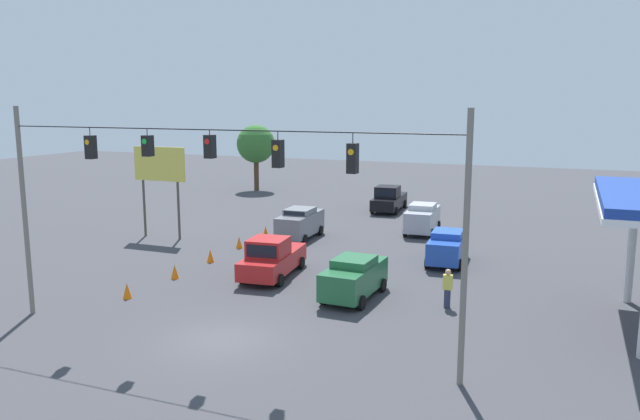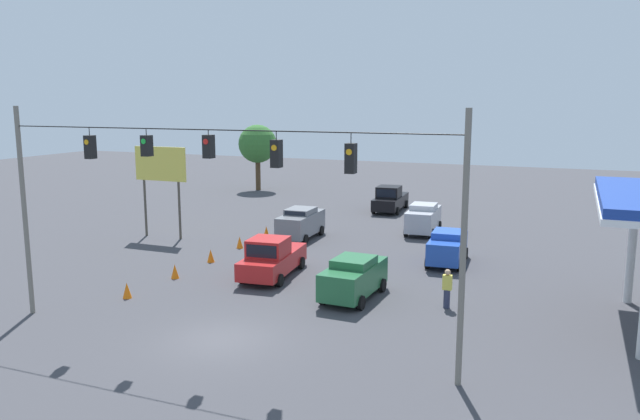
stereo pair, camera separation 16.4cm
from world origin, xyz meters
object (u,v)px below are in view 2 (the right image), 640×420
traffic_cone_nearest (127,290)px  traffic_cone_fourth (240,242)px  overhead_signal_span (212,195)px  tree_horizon_left (258,144)px  sedan_blue_oncoming_far (448,246)px  pickup_truck_red_withflow_mid (272,258)px  traffic_cone_third (211,256)px  pedestrian (447,289)px  sedan_grey_withflow_far (301,223)px  traffic_cone_second (175,271)px  pickup_truck_black_withflow_deep (390,199)px  sedan_green_crossing_near (354,277)px  roadside_billboard (161,171)px  traffic_cone_fifth (266,232)px  sedan_silver_oncoming_deep (423,218)px

traffic_cone_nearest → traffic_cone_fourth: 10.60m
overhead_signal_span → tree_horizon_left: bearing=-64.4°
sedan_blue_oncoming_far → pickup_truck_red_withflow_mid: size_ratio=0.81×
traffic_cone_third → pedestrian: 14.09m
traffic_cone_third → pickup_truck_red_withflow_mid: bearing=163.9°
sedan_blue_oncoming_far → sedan_grey_withflow_far: size_ratio=0.97×
tree_horizon_left → traffic_cone_fourth: bearing=115.2°
overhead_signal_span → traffic_cone_second: 10.77m
sedan_blue_oncoming_far → tree_horizon_left: 32.21m
pickup_truck_black_withflow_deep → tree_horizon_left: tree_horizon_left is taller
traffic_cone_nearest → tree_horizon_left: 35.65m
pickup_truck_black_withflow_deep → sedan_green_crossing_near: bearing=101.8°
overhead_signal_span → traffic_cone_third: 13.25m
pickup_truck_red_withflow_mid → traffic_cone_second: pickup_truck_red_withflow_mid is taller
pickup_truck_black_withflow_deep → roadside_billboard: size_ratio=0.94×
overhead_signal_span → traffic_cone_third: bearing=-57.0°
traffic_cone_fourth → traffic_cone_fifth: same height
sedan_silver_oncoming_deep → overhead_signal_span: bearing=83.2°
roadside_billboard → overhead_signal_span: bearing=131.8°
overhead_signal_span → pickup_truck_black_withflow_deep: size_ratio=3.25×
sedan_blue_oncoming_far → traffic_cone_nearest: bearing=43.5°
sedan_silver_oncoming_deep → roadside_billboard: size_ratio=0.75×
pickup_truck_black_withflow_deep → traffic_cone_nearest: pickup_truck_black_withflow_deep is taller
sedan_silver_oncoming_deep → traffic_cone_fifth: sedan_silver_oncoming_deep is taller
pickup_truck_red_withflow_mid → traffic_cone_third: (4.49, -1.30, -0.61)m
sedan_grey_withflow_far → roadside_billboard: bearing=19.7°
tree_horizon_left → sedan_green_crossing_near: bearing=124.7°
overhead_signal_span → traffic_cone_fifth: bearing=-68.7°
overhead_signal_span → traffic_cone_second: overhead_signal_span is taller
pickup_truck_black_withflow_deep → sedan_silver_oncoming_deep: bearing=120.8°
sedan_grey_withflow_far → pedestrian: bearing=138.3°
sedan_grey_withflow_far → traffic_cone_second: size_ratio=6.25×
sedan_blue_oncoming_far → pickup_truck_black_withflow_deep: pickup_truck_black_withflow_deep is taller
traffic_cone_third → pedestrian: bearing=168.3°
traffic_cone_nearest → sedan_blue_oncoming_far: bearing=-136.5°
overhead_signal_span → pickup_truck_black_withflow_deep: (1.82, -29.95, -4.66)m
traffic_cone_fifth → tree_horizon_left: bearing=-60.9°
traffic_cone_third → pedestrian: size_ratio=0.42×
sedan_green_crossing_near → traffic_cone_fourth: (9.71, -6.62, -0.63)m
pickup_truck_red_withflow_mid → roadside_billboard: 12.76m
traffic_cone_fourth → traffic_cone_fifth: (-0.06, -3.47, 0.00)m
sedan_silver_oncoming_deep → pickup_truck_red_withflow_mid: pickup_truck_red_withflow_mid is taller
sedan_silver_oncoming_deep → traffic_cone_fifth: 10.73m
sedan_blue_oncoming_far → traffic_cone_third: (12.35, 4.77, -0.60)m
traffic_cone_second → tree_horizon_left: (11.07, -30.11, 4.27)m
sedan_green_crossing_near → traffic_cone_nearest: bearing=22.5°
roadside_billboard → traffic_cone_nearest: bearing=119.0°
traffic_cone_fourth → tree_horizon_left: (10.86, -23.06, 4.27)m
traffic_cone_second → pickup_truck_red_withflow_mid: bearing=-153.9°
traffic_cone_second → sedan_silver_oncoming_deep: bearing=-120.5°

